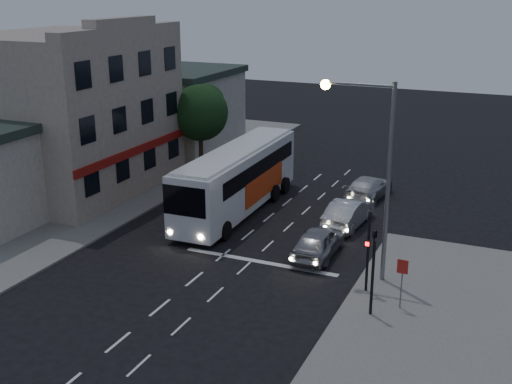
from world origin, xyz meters
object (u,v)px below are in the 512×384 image
at_px(regulatory_sign, 402,276).
at_px(car_suv, 318,242).
at_px(tour_bus, 237,178).
at_px(traffic_signal_side, 373,262).
at_px(car_sedan_b, 368,187).
at_px(street_tree, 200,110).
at_px(streetlight, 375,159).
at_px(traffic_signal_main, 368,242).
at_px(car_sedan_a, 348,213).

bearing_deg(regulatory_sign, car_suv, 140.57).
xyz_separation_m(tour_bus, regulatory_sign, (11.44, -8.51, -0.50)).
xyz_separation_m(traffic_signal_side, regulatory_sign, (1.00, 0.96, -0.82)).
distance_m(car_sedan_b, regulatory_sign, 14.96).
distance_m(car_sedan_b, street_tree, 13.23).
relative_size(streetlight, street_tree, 1.45).
bearing_deg(traffic_signal_main, streetlight, 100.20).
relative_size(car_suv, car_sedan_b, 0.93).
bearing_deg(street_tree, car_sedan_a, -26.77).
xyz_separation_m(car_sedan_a, traffic_signal_main, (3.01, -7.79, 1.66)).
height_order(tour_bus, car_sedan_a, tour_bus).
bearing_deg(tour_bus, car_sedan_a, 1.45).
bearing_deg(car_sedan_a, traffic_signal_side, 114.84).
height_order(car_suv, traffic_signal_side, traffic_signal_side).
height_order(tour_bus, street_tree, street_tree).
bearing_deg(streetlight, car_suv, 151.56).
relative_size(tour_bus, car_sedan_a, 2.75).
bearing_deg(street_tree, traffic_signal_side, -44.50).
height_order(traffic_signal_side, regulatory_sign, traffic_signal_side).
bearing_deg(streetlight, car_sedan_a, 113.41).
distance_m(traffic_signal_side, street_tree, 23.24).
bearing_deg(street_tree, car_sedan_b, -5.19).
xyz_separation_m(car_suv, regulatory_sign, (4.91, -4.04, 0.84)).
bearing_deg(traffic_signal_side, car_suv, 128.02).
bearing_deg(car_sedan_b, car_suv, 95.53).
xyz_separation_m(tour_bus, car_sedan_b, (6.55, 5.60, -1.39)).
xyz_separation_m(car_sedan_a, streetlight, (2.76, -6.37, 4.97)).
distance_m(streetlight, street_tree, 20.19).
bearing_deg(car_sedan_b, traffic_signal_side, 110.11).
bearing_deg(regulatory_sign, streetlight, 128.75).
distance_m(car_sedan_a, streetlight, 8.54).
xyz_separation_m(tour_bus, streetlight, (9.49, -6.07, 3.64)).
distance_m(traffic_signal_main, traffic_signal_side, 2.10).
relative_size(tour_bus, street_tree, 2.04).
bearing_deg(regulatory_sign, street_tree, 138.92).
distance_m(regulatory_sign, streetlight, 5.18).
height_order(car_sedan_b, street_tree, street_tree).
xyz_separation_m(traffic_signal_main, regulatory_sign, (1.70, -1.01, -0.82)).
bearing_deg(car_sedan_b, car_sedan_a, 97.53).
bearing_deg(car_sedan_b, streetlight, 109.75).
bearing_deg(streetlight, traffic_signal_side, -74.30).
xyz_separation_m(car_sedan_b, traffic_signal_side, (3.89, -15.08, 1.72)).
xyz_separation_m(car_sedan_b, regulatory_sign, (4.89, -14.11, 0.90)).
bearing_deg(car_sedan_a, street_tree, -22.74).
distance_m(car_sedan_a, street_tree, 14.81).
height_order(traffic_signal_main, streetlight, streetlight).
relative_size(tour_bus, regulatory_sign, 5.76).
xyz_separation_m(tour_bus, street_tree, (-6.06, 6.75, 2.40)).
bearing_deg(car_sedan_a, car_suv, 91.67).
bearing_deg(traffic_signal_main, car_sedan_a, 111.15).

